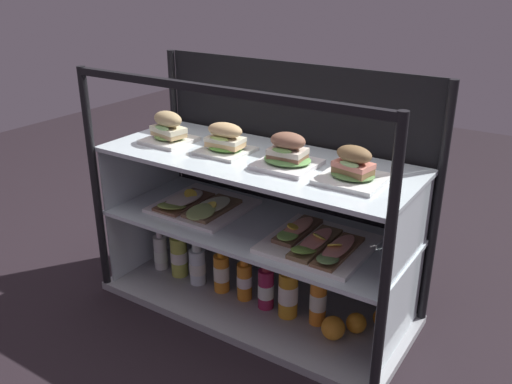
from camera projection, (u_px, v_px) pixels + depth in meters
name	position (u px, v px, depth m)	size (l,w,h in m)	color
ground_plane	(256.00, 307.00, 2.12)	(6.00, 6.00, 0.02)	black
case_base_deck	(256.00, 301.00, 2.11)	(1.18, 0.50, 0.03)	#9FA2A6
case_frame	(277.00, 177.00, 2.04)	(1.18, 0.50, 0.90)	black
riser_lower_tier	(256.00, 264.00, 2.04)	(1.12, 0.44, 0.30)	silver
shelf_lower_glass	(256.00, 227.00, 1.98)	(1.13, 0.45, 0.02)	silver
riser_upper_tier	(256.00, 194.00, 1.93)	(1.12, 0.44, 0.24)	silver
shelf_upper_glass	(256.00, 160.00, 1.88)	(1.13, 0.45, 0.02)	silver
plated_roll_sandwich_mid_left	(168.00, 130.00, 2.02)	(0.17, 0.17, 0.12)	white
plated_roll_sandwich_near_left_corner	(225.00, 141.00, 1.91)	(0.17, 0.17, 0.11)	white
plated_roll_sandwich_mid_right	(287.00, 154.00, 1.78)	(0.19, 0.19, 0.12)	white
plated_roll_sandwich_far_right	(353.00, 169.00, 1.65)	(0.19, 0.19, 0.11)	white
open_sandwich_tray_left_of_center	(199.00, 205.00, 2.09)	(0.34, 0.34, 0.06)	white
open_sandwich_tray_near_left_corner	(317.00, 243.00, 1.80)	(0.34, 0.34, 0.06)	white
juice_bottle_back_left	(161.00, 252.00, 2.29)	(0.06, 0.06, 0.19)	white
juice_bottle_front_middle	(179.00, 255.00, 2.23)	(0.07, 0.07, 0.22)	#BBC94D
juice_bottle_back_center	(198.00, 265.00, 2.18)	(0.07, 0.07, 0.19)	white
juice_bottle_near_post	(222.00, 272.00, 2.12)	(0.06, 0.06, 0.21)	orange
juice_bottle_front_fourth	(244.00, 280.00, 2.07)	(0.06, 0.06, 0.20)	orange
juice_bottle_tucked_behind	(266.00, 288.00, 2.02)	(0.06, 0.06, 0.20)	#9A2048
juice_bottle_back_right	(288.00, 292.00, 1.96)	(0.07, 0.07, 0.23)	gold
juice_bottle_front_left_end	(318.00, 300.00, 1.92)	(0.06, 0.06, 0.24)	orange
orange_fruit_beside_bottles	(356.00, 323.00, 1.89)	(0.07, 0.07, 0.07)	orange
orange_fruit_near_left_post	(333.00, 328.00, 1.86)	(0.08, 0.08, 0.08)	orange
orange_fruit_rolled_forward	(383.00, 318.00, 1.92)	(0.07, 0.07, 0.07)	orange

